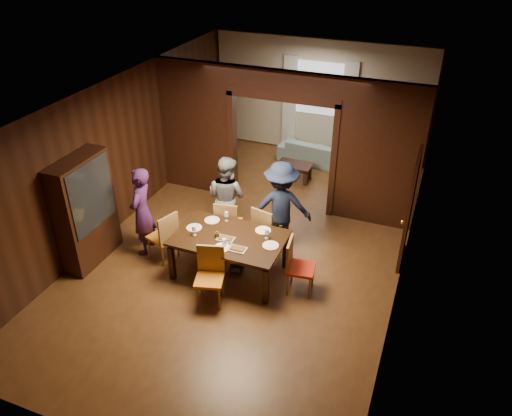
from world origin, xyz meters
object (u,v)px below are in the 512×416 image
at_px(sofa, 318,152).
at_px(chair_left, 162,235).
at_px(chair_far_r, 268,229).
at_px(hutch, 85,211).
at_px(person_grey, 227,197).
at_px(person_navy, 281,206).
at_px(chair_right, 301,267).
at_px(chair_far_l, 229,222).
at_px(coffee_table, 294,172).
at_px(dining_table, 230,255).
at_px(chair_near, 209,278).
at_px(person_purple, 142,211).

xyz_separation_m(sofa, chair_left, (-1.56, -4.87, 0.20)).
xyz_separation_m(chair_far_r, hutch, (-2.87, -1.37, 0.52)).
height_order(person_grey, sofa, person_grey).
bearing_deg(hutch, person_navy, 27.78).
relative_size(chair_left, chair_far_r, 1.00).
relative_size(person_grey, chair_far_r, 1.71).
relative_size(person_grey, chair_right, 1.71).
distance_m(chair_far_l, hutch, 2.55).
height_order(coffee_table, chair_far_r, chair_far_r).
relative_size(person_grey, person_navy, 0.95).
bearing_deg(chair_left, chair_right, 109.92).
height_order(chair_right, chair_far_r, same).
bearing_deg(chair_left, chair_far_r, 137.05).
bearing_deg(chair_right, dining_table, 83.04).
distance_m(person_navy, dining_table, 1.32).
height_order(sofa, coffee_table, sofa).
height_order(person_grey, chair_near, person_grey).
bearing_deg(chair_right, chair_left, 83.61).
bearing_deg(chair_left, dining_table, 110.48).
bearing_deg(dining_table, chair_near, -89.47).
relative_size(person_purple, coffee_table, 2.11).
relative_size(person_purple, person_grey, 1.02).
xyz_separation_m(person_purple, chair_far_l, (1.36, 0.75, -0.36)).
xyz_separation_m(coffee_table, hutch, (-2.47, -4.27, 0.80)).
distance_m(dining_table, chair_near, 0.81).
xyz_separation_m(dining_table, chair_far_r, (0.38, 0.86, 0.10)).
bearing_deg(person_navy, chair_left, 12.62).
distance_m(chair_right, hutch, 3.84).
relative_size(person_grey, sofa, 0.85).
distance_m(chair_right, chair_near, 1.50).
height_order(chair_far_l, chair_far_r, same).
distance_m(sofa, chair_left, 5.12).
height_order(chair_near, hutch, hutch).
xyz_separation_m(coffee_table, chair_far_r, (0.40, -2.91, 0.28)).
height_order(person_navy, chair_far_l, person_navy).
distance_m(person_grey, chair_near, 2.00).
distance_m(dining_table, chair_left, 1.30).
relative_size(person_purple, dining_table, 0.90).
height_order(dining_table, coffee_table, dining_table).
bearing_deg(person_purple, dining_table, 78.11).
xyz_separation_m(person_grey, chair_right, (1.82, -1.10, -0.34)).
bearing_deg(chair_near, sofa, 71.69).
bearing_deg(coffee_table, chair_far_r, -82.17).
xyz_separation_m(person_grey, chair_left, (-0.76, -1.13, -0.34)).
height_order(chair_left, chair_right, same).
bearing_deg(hutch, chair_near, -6.66).
distance_m(sofa, chair_right, 4.95).
bearing_deg(coffee_table, sofa, 75.39).
xyz_separation_m(sofa, coffee_table, (-0.28, -1.08, -0.08)).
bearing_deg(sofa, person_grey, 84.01).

